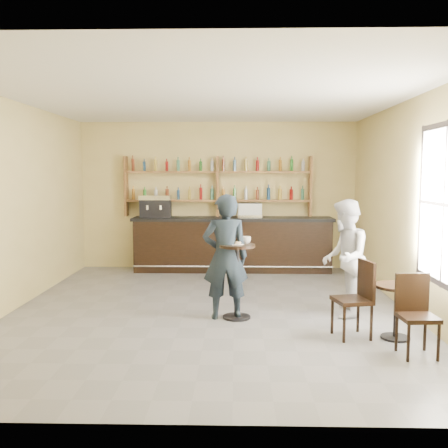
{
  "coord_description": "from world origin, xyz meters",
  "views": [
    {
      "loc": [
        0.4,
        -7.46,
        2.09
      ],
      "look_at": [
        0.2,
        0.8,
        1.25
      ],
      "focal_mm": 40.0,
      "sensor_mm": 36.0,
      "label": 1
    }
  ],
  "objects_px": {
    "pedestal_table": "(237,281)",
    "chair_south": "(418,316)",
    "cafe_table": "(396,312)",
    "patron_second": "(345,258)",
    "pastry_case": "(250,210)",
    "chair_west": "(352,299)",
    "bar_counter": "(233,244)",
    "man_main": "(225,257)",
    "espresso_machine": "(156,206)"
  },
  "relations": [
    {
      "from": "man_main",
      "to": "patron_second",
      "type": "relative_size",
      "value": 1.05
    },
    {
      "from": "bar_counter",
      "to": "man_main",
      "type": "bearing_deg",
      "value": -91.23
    },
    {
      "from": "pastry_case",
      "to": "man_main",
      "type": "height_order",
      "value": "man_main"
    },
    {
      "from": "cafe_table",
      "to": "patron_second",
      "type": "xyz_separation_m",
      "value": [
        -0.44,
        1.02,
        0.51
      ]
    },
    {
      "from": "pedestal_table",
      "to": "chair_south",
      "type": "bearing_deg",
      "value": -35.18
    },
    {
      "from": "espresso_machine",
      "to": "man_main",
      "type": "xyz_separation_m",
      "value": [
        1.57,
        -3.55,
        -0.49
      ]
    },
    {
      "from": "pedestal_table",
      "to": "patron_second",
      "type": "bearing_deg",
      "value": 5.85
    },
    {
      "from": "patron_second",
      "to": "chair_west",
      "type": "bearing_deg",
      "value": 7.82
    },
    {
      "from": "bar_counter",
      "to": "chair_south",
      "type": "bearing_deg",
      "value": -66.72
    },
    {
      "from": "bar_counter",
      "to": "man_main",
      "type": "height_order",
      "value": "man_main"
    },
    {
      "from": "patron_second",
      "to": "bar_counter",
      "type": "bearing_deg",
      "value": -139.81
    },
    {
      "from": "bar_counter",
      "to": "man_main",
      "type": "distance_m",
      "value": 3.57
    },
    {
      "from": "bar_counter",
      "to": "espresso_machine",
      "type": "bearing_deg",
      "value": 180.0
    },
    {
      "from": "man_main",
      "to": "patron_second",
      "type": "height_order",
      "value": "man_main"
    },
    {
      "from": "espresso_machine",
      "to": "cafe_table",
      "type": "height_order",
      "value": "espresso_machine"
    },
    {
      "from": "pastry_case",
      "to": "patron_second",
      "type": "distance_m",
      "value": 3.65
    },
    {
      "from": "pastry_case",
      "to": "cafe_table",
      "type": "height_order",
      "value": "pastry_case"
    },
    {
      "from": "espresso_machine",
      "to": "cafe_table",
      "type": "xyz_separation_m",
      "value": [
        3.75,
        -4.41,
        -1.04
      ]
    },
    {
      "from": "chair_west",
      "to": "chair_south",
      "type": "distance_m",
      "value": 0.89
    },
    {
      "from": "espresso_machine",
      "to": "chair_west",
      "type": "xyz_separation_m",
      "value": [
        3.2,
        -4.36,
        -0.89
      ]
    },
    {
      "from": "cafe_table",
      "to": "chair_west",
      "type": "height_order",
      "value": "chair_west"
    },
    {
      "from": "espresso_machine",
      "to": "pastry_case",
      "type": "relative_size",
      "value": 1.29
    },
    {
      "from": "bar_counter",
      "to": "cafe_table",
      "type": "bearing_deg",
      "value": -64.47
    },
    {
      "from": "cafe_table",
      "to": "patron_second",
      "type": "relative_size",
      "value": 0.41
    },
    {
      "from": "pedestal_table",
      "to": "cafe_table",
      "type": "height_order",
      "value": "pedestal_table"
    },
    {
      "from": "espresso_machine",
      "to": "pedestal_table",
      "type": "relative_size",
      "value": 0.61
    },
    {
      "from": "espresso_machine",
      "to": "chair_south",
      "type": "xyz_separation_m",
      "value": [
        3.8,
        -5.01,
        -0.92
      ]
    },
    {
      "from": "chair_west",
      "to": "pastry_case",
      "type": "bearing_deg",
      "value": -177.41
    },
    {
      "from": "pastry_case",
      "to": "chair_south",
      "type": "height_order",
      "value": "pastry_case"
    },
    {
      "from": "espresso_machine",
      "to": "man_main",
      "type": "height_order",
      "value": "man_main"
    },
    {
      "from": "bar_counter",
      "to": "patron_second",
      "type": "bearing_deg",
      "value": -63.89
    },
    {
      "from": "man_main",
      "to": "cafe_table",
      "type": "relative_size",
      "value": 2.59
    },
    {
      "from": "pastry_case",
      "to": "chair_west",
      "type": "distance_m",
      "value": 4.59
    },
    {
      "from": "man_main",
      "to": "cafe_table",
      "type": "height_order",
      "value": "man_main"
    },
    {
      "from": "patron_second",
      "to": "pastry_case",
      "type": "bearing_deg",
      "value": -145.05
    },
    {
      "from": "patron_second",
      "to": "espresso_machine",
      "type": "bearing_deg",
      "value": -121.59
    },
    {
      "from": "pedestal_table",
      "to": "chair_south",
      "type": "xyz_separation_m",
      "value": [
        2.07,
        -1.46,
        -0.07
      ]
    },
    {
      "from": "chair_west",
      "to": "bar_counter",
      "type": "bearing_deg",
      "value": -173.0
    },
    {
      "from": "chair_south",
      "to": "patron_second",
      "type": "height_order",
      "value": "patron_second"
    },
    {
      "from": "cafe_table",
      "to": "espresso_machine",
      "type": "bearing_deg",
      "value": 130.42
    },
    {
      "from": "pastry_case",
      "to": "chair_south",
      "type": "distance_m",
      "value": 5.38
    },
    {
      "from": "bar_counter",
      "to": "pedestal_table",
      "type": "relative_size",
      "value": 3.94
    },
    {
      "from": "pastry_case",
      "to": "pedestal_table",
      "type": "relative_size",
      "value": 0.47
    },
    {
      "from": "pedestal_table",
      "to": "chair_south",
      "type": "height_order",
      "value": "pedestal_table"
    },
    {
      "from": "pedestal_table",
      "to": "chair_west",
      "type": "xyz_separation_m",
      "value": [
        1.47,
        -0.81,
        -0.05
      ]
    },
    {
      "from": "chair_south",
      "to": "patron_second",
      "type": "distance_m",
      "value": 1.74
    },
    {
      "from": "man_main",
      "to": "pastry_case",
      "type": "bearing_deg",
      "value": -103.07
    },
    {
      "from": "bar_counter",
      "to": "cafe_table",
      "type": "relative_size",
      "value": 6.12
    },
    {
      "from": "bar_counter",
      "to": "chair_south",
      "type": "relative_size",
      "value": 4.57
    },
    {
      "from": "cafe_table",
      "to": "patron_second",
      "type": "bearing_deg",
      "value": 113.54
    }
  ]
}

